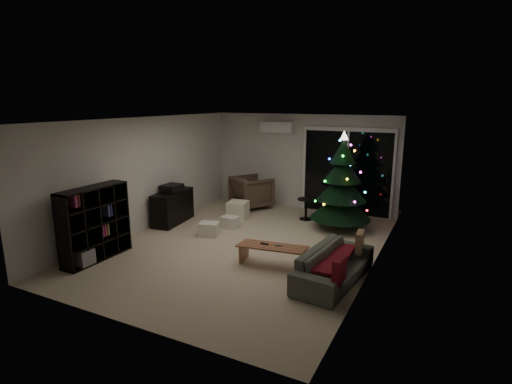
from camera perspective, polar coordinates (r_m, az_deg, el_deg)
room at (r=8.95m, az=5.48°, el=1.10°), size 6.50×7.51×2.60m
bookshelf at (r=7.91m, az=-22.83°, el=-4.02°), size 0.81×1.39×1.36m
media_cabinet at (r=9.65m, az=-11.81°, el=-2.11°), size 0.62×1.27×0.76m
stereo at (r=9.55m, az=-11.93°, el=0.58°), size 0.39×0.46×0.16m
armchair at (r=10.77m, az=-0.64°, el=0.00°), size 1.28×1.29×0.86m
ottoman at (r=9.86m, az=-2.59°, el=-2.56°), size 0.54×0.54×0.42m
cardboard_box_a at (r=8.67m, az=-6.73°, el=-5.29°), size 0.48×0.41×0.29m
cardboard_box_b at (r=9.15m, az=-3.72°, el=-4.32°), size 0.41×0.32×0.27m
side_table at (r=9.80m, az=7.15°, el=-2.43°), size 0.51×0.51×0.52m
floor_lamp at (r=11.22m, az=2.25°, el=3.05°), size 0.29×0.29×1.83m
sofa at (r=6.64m, az=11.11°, el=-10.18°), size 0.92×1.92×0.54m
sofa_throw at (r=6.61m, az=10.31°, el=-9.09°), size 0.58×1.34×0.04m
cushion_a at (r=7.09m, az=14.59°, el=-6.91°), size 0.14×0.36×0.36m
cushion_b at (r=5.91m, az=11.82°, el=-10.87°), size 0.13×0.36×0.36m
coffee_table at (r=7.09m, az=2.34°, el=-9.10°), size 1.24×0.58×0.38m
remote_a at (r=7.08m, az=1.24°, el=-7.41°), size 0.15×0.04×0.02m
remote_b at (r=7.02m, az=3.28°, el=-7.59°), size 0.14×0.09×0.02m
christmas_tree at (r=9.03m, az=12.17°, el=1.52°), size 1.80×1.80×2.20m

